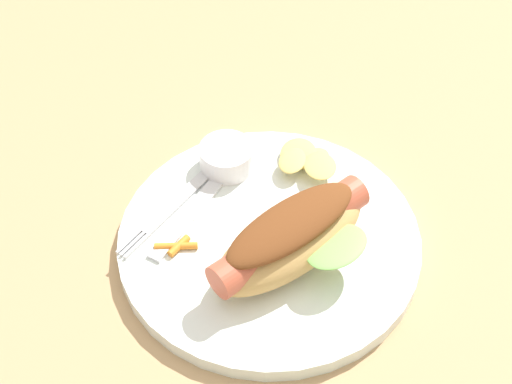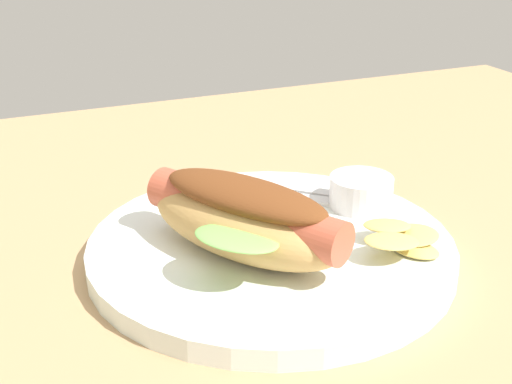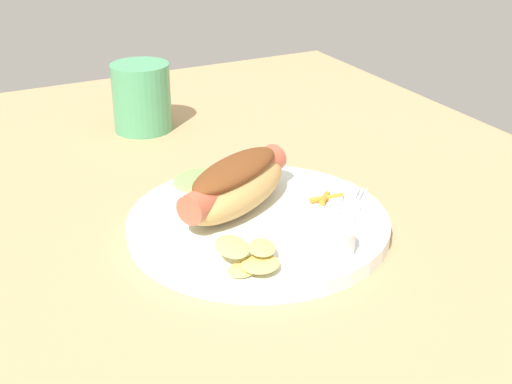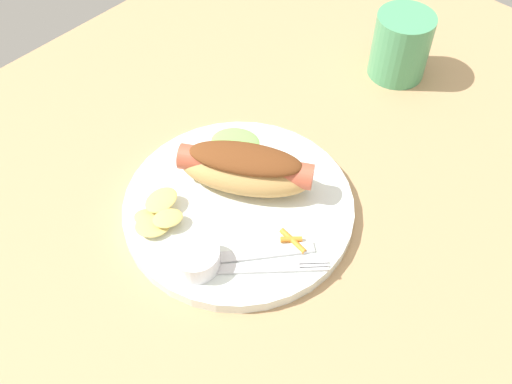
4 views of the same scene
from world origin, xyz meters
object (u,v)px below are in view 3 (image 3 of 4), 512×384
(hot_dog, at_px, (235,184))
(sauce_ramekin, at_px, (327,240))
(fork, at_px, (350,219))
(drinking_cup, at_px, (142,97))
(chips_pile, at_px, (249,257))
(knife, at_px, (330,222))
(carrot_garnish, at_px, (326,198))
(plate, at_px, (260,223))

(hot_dog, bearing_deg, sauce_ramekin, -101.98)
(fork, height_order, drinking_cup, drinking_cup)
(hot_dog, relative_size, sauce_ramekin, 3.23)
(fork, bearing_deg, hot_dog, 96.03)
(hot_dog, distance_m, sauce_ramekin, 0.13)
(sauce_ramekin, distance_m, chips_pile, 0.08)
(hot_dog, bearing_deg, chips_pile, -139.08)
(knife, distance_m, drinking_cup, 0.40)
(carrot_garnish, bearing_deg, sauce_ramekin, 148.33)
(chips_pile, bearing_deg, fork, -76.63)
(hot_dog, height_order, fork, hot_dog)
(plate, height_order, sauce_ramekin, sauce_ramekin)
(knife, distance_m, carrot_garnish, 0.05)
(plate, xyz_separation_m, fork, (-0.05, -0.08, 0.01))
(carrot_garnish, bearing_deg, chips_pile, 121.37)
(drinking_cup, bearing_deg, fork, -167.20)
(sauce_ramekin, bearing_deg, chips_pile, 81.61)
(plate, xyz_separation_m, hot_dog, (0.03, 0.02, 0.04))
(fork, height_order, knife, same)
(fork, height_order, chips_pile, chips_pile)
(knife, xyz_separation_m, drinking_cup, (0.39, 0.07, 0.03))
(chips_pile, distance_m, drinking_cup, 0.43)
(sauce_ramekin, bearing_deg, knife, -35.94)
(plate, distance_m, knife, 0.07)
(knife, relative_size, drinking_cup, 1.53)
(carrot_garnish, bearing_deg, plate, 90.27)
(hot_dog, xyz_separation_m, sauce_ramekin, (-0.12, -0.04, -0.02))
(plate, relative_size, sauce_ramekin, 5.25)
(fork, bearing_deg, chips_pile, 148.49)
(hot_dog, xyz_separation_m, carrot_garnish, (-0.03, -0.10, -0.03))
(sauce_ramekin, xyz_separation_m, fork, (0.04, -0.06, -0.01))
(plate, bearing_deg, chips_pile, 146.83)
(hot_dog, relative_size, chips_pile, 2.24)
(sauce_ramekin, relative_size, drinking_cup, 0.55)
(sauce_ramekin, xyz_separation_m, knife, (0.05, -0.03, -0.01))
(plate, xyz_separation_m, chips_pile, (-0.08, 0.05, 0.02))
(plate, bearing_deg, drinking_cup, 1.79)
(drinking_cup, bearing_deg, chips_pile, 174.30)
(plate, distance_m, chips_pile, 0.10)
(sauce_ramekin, relative_size, carrot_garnish, 1.34)
(fork, height_order, carrot_garnish, carrot_garnish)
(carrot_garnish, height_order, drinking_cup, drinking_cup)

